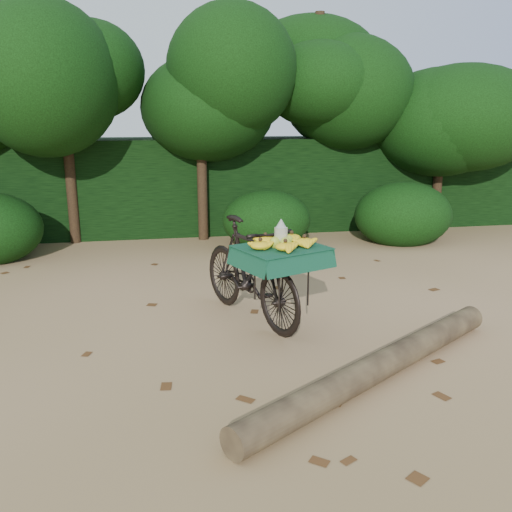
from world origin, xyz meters
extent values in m
plane|color=tan|center=(0.00, 0.00, 0.00)|extent=(80.00, 80.00, 0.00)
imported|color=black|center=(0.62, 1.00, 0.57)|extent=(1.19, 1.94, 1.13)
cube|color=black|center=(0.84, 0.45, 0.93)|extent=(0.56, 0.61, 0.03)
cube|color=#154F38|center=(0.84, 0.45, 0.95)|extent=(1.01, 0.93, 0.01)
ellipsoid|color=#9BAC29|center=(0.92, 0.48, 1.00)|extent=(0.11, 0.09, 0.12)
ellipsoid|color=#9BAC29|center=(0.82, 0.51, 1.00)|extent=(0.11, 0.09, 0.12)
ellipsoid|color=#9BAC29|center=(0.77, 0.42, 1.00)|extent=(0.11, 0.09, 0.12)
ellipsoid|color=#9BAC29|center=(0.87, 0.38, 1.00)|extent=(0.11, 0.09, 0.12)
cylinder|color=#EAE5C6|center=(0.84, 0.46, 1.06)|extent=(0.13, 0.13, 0.17)
cylinder|color=brown|center=(1.47, -0.62, 0.12)|extent=(2.98, 2.04, 0.24)
cube|color=black|center=(0.00, 6.30, 0.90)|extent=(26.00, 1.80, 1.80)
camera|label=1|loc=(-0.37, -4.61, 2.18)|focal=38.00mm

